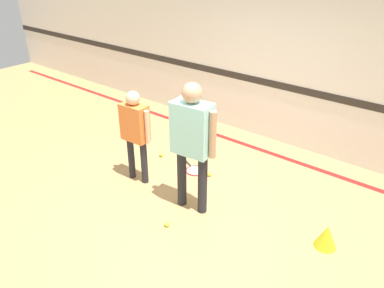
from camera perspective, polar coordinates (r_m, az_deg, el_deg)
name	(u,v)px	position (r m, az deg, el deg)	size (l,w,h in m)	color
ground_plane	(184,200)	(5.20, -1.25, -8.52)	(16.00, 16.00, 0.00)	tan
wall_back	(279,50)	(6.40, 13.06, 13.79)	(16.00, 0.07, 3.20)	silver
floor_stripe	(255,148)	(6.55, 9.58, -0.57)	(14.40, 0.10, 0.01)	red
person_instructor	(192,135)	(4.50, 0.00, 1.33)	(0.66, 0.32, 1.73)	#232328
person_student_left	(135,127)	(5.26, -8.67, 2.54)	(0.53, 0.24, 1.39)	#232328
racket_spare_on_floor	(195,170)	(5.82, 0.39, -3.98)	(0.52, 0.39, 0.03)	red
tennis_ball_near_instructor	(167,224)	(4.76, -3.84, -12.10)	(0.07, 0.07, 0.07)	#CCE038
tennis_ball_by_spare_racket	(209,174)	(5.68, 2.65, -4.60)	(0.07, 0.07, 0.07)	#CCE038
tennis_ball_stray_left	(161,155)	(6.20, -4.70, -1.65)	(0.07, 0.07, 0.07)	#CCE038
training_cone	(327,236)	(4.67, 19.82, -13.10)	(0.26, 0.26, 0.29)	yellow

